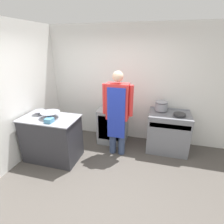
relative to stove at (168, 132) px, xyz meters
name	(u,v)px	position (x,y,z in m)	size (l,w,h in m)	color
ground_plane	(92,188)	(-1.21, -1.55, -0.44)	(14.00, 14.00, 0.00)	#4C4742
wall_back	(119,85)	(-1.21, 0.39, 0.91)	(8.00, 0.05, 2.70)	white
wall_left	(31,90)	(-2.94, -0.55, 0.91)	(0.05, 8.00, 2.70)	white
prep_counter	(52,138)	(-2.30, -0.95, 0.02)	(1.12, 0.67, 0.93)	#2D2D33
stove	(168,132)	(0.00, 0.00, 0.00)	(0.87, 0.63, 0.90)	slate
fridge_unit	(113,125)	(-1.28, 0.06, -0.02)	(0.66, 0.57, 0.84)	#93999E
person_cook	(117,110)	(-1.05, -0.44, 0.58)	(0.63, 0.24, 1.80)	#38476B
mixing_bowl	(51,115)	(-2.27, -0.94, 0.54)	(0.37, 0.37, 0.12)	gray
small_bowl	(39,113)	(-2.59, -0.85, 0.52)	(0.24, 0.24, 0.08)	gray
plastic_tub	(49,120)	(-2.17, -1.14, 0.52)	(0.14, 0.14, 0.08)	teal
stock_pot	(161,105)	(-0.20, 0.11, 0.57)	(0.27, 0.27, 0.21)	gray
saute_pan	(180,114)	(0.17, -0.11, 0.48)	(0.24, 0.24, 0.04)	#262628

